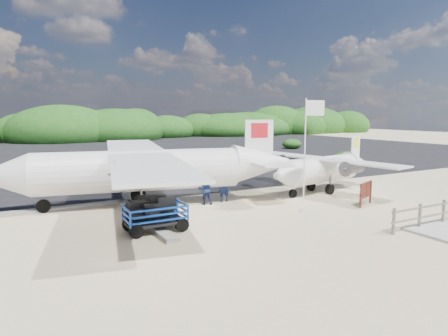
% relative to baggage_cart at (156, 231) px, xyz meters
% --- Properties ---
extents(ground, '(160.00, 160.00, 0.00)m').
position_rel_baggage_cart_xyz_m(ground, '(4.60, 0.38, 0.00)').
color(ground, beige).
extents(asphalt_apron, '(90.00, 50.00, 0.04)m').
position_rel_baggage_cart_xyz_m(asphalt_apron, '(4.60, 30.38, 0.00)').
color(asphalt_apron, '#B2B2B2').
rests_on(asphalt_apron, ground).
extents(lagoon, '(9.00, 7.00, 0.40)m').
position_rel_baggage_cart_xyz_m(lagoon, '(-4.40, 1.88, 0.00)').
color(lagoon, '#B2B2B2').
rests_on(lagoon, ground).
extents(vegetation_band, '(124.00, 8.00, 4.40)m').
position_rel_baggage_cart_xyz_m(vegetation_band, '(4.60, 55.38, 0.00)').
color(vegetation_band, '#B2B2B2').
rests_on(vegetation_band, ground).
extents(fence, '(6.40, 2.00, 1.10)m').
position_rel_baggage_cart_xyz_m(fence, '(10.60, -4.62, 0.00)').
color(fence, '#B2B2B2').
rests_on(fence, ground).
extents(baggage_cart, '(2.48, 1.44, 1.23)m').
position_rel_baggage_cart_xyz_m(baggage_cart, '(0.00, 0.00, 0.00)').
color(baggage_cart, '#0C3FBA').
rests_on(baggage_cart, ground).
extents(flagpole, '(1.05, 0.48, 5.12)m').
position_rel_baggage_cart_xyz_m(flagpole, '(6.94, -0.29, 0.00)').
color(flagpole, white).
rests_on(flagpole, ground).
extents(signboard, '(1.40, 0.65, 1.19)m').
position_rel_baggage_cart_xyz_m(signboard, '(10.35, -0.84, 0.00)').
color(signboard, maroon).
rests_on(signboard, ground).
extents(crew_a, '(0.65, 0.46, 1.69)m').
position_rel_baggage_cart_xyz_m(crew_a, '(4.72, 3.22, 0.85)').
color(crew_a, navy).
rests_on(crew_a, ground).
extents(crew_b, '(0.90, 0.80, 1.52)m').
position_rel_baggage_cart_xyz_m(crew_b, '(3.66, 3.16, 0.76)').
color(crew_b, navy).
rests_on(crew_b, ground).
extents(aircraft_large, '(20.74, 20.74, 5.24)m').
position_rel_baggage_cart_xyz_m(aircraft_large, '(20.90, 20.70, 0.00)').
color(aircraft_large, '#B2B2B2').
rests_on(aircraft_large, ground).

